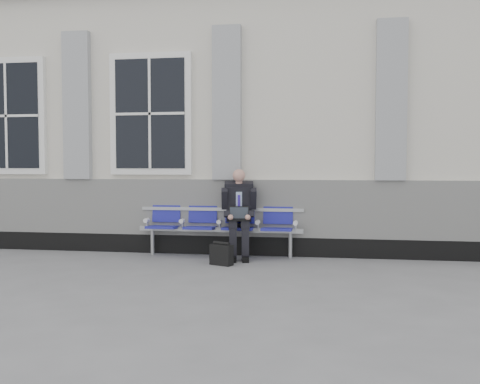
# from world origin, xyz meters

# --- Properties ---
(ground) EXTENTS (70.00, 70.00, 0.00)m
(ground) POSITION_xyz_m (0.00, 0.00, 0.00)
(ground) COLOR slate
(ground) RESTS_ON ground
(station_building) EXTENTS (14.40, 4.40, 4.49)m
(station_building) POSITION_xyz_m (-0.02, 3.47, 2.22)
(station_building) COLOR beige
(station_building) RESTS_ON ground
(bench) EXTENTS (2.60, 0.47, 0.91)m
(bench) POSITION_xyz_m (1.51, 1.32, 0.55)
(bench) COLOR #9EA0A3
(bench) RESTS_ON ground
(businessman) EXTENTS (0.57, 0.76, 1.37)m
(businessman) POSITION_xyz_m (1.83, 1.19, 0.75)
(businessman) COLOR black
(businessman) RESTS_ON ground
(briefcase) EXTENTS (0.36, 0.26, 0.34)m
(briefcase) POSITION_xyz_m (1.67, 0.58, 0.16)
(briefcase) COLOR black
(briefcase) RESTS_ON ground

